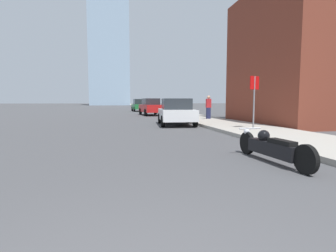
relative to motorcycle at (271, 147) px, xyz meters
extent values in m
cube|color=#9E998E|center=(2.75, 35.95, -0.28)|extent=(3.31, 240.00, 0.15)
cube|color=brown|center=(9.38, 9.20, 3.71)|extent=(9.54, 8.11, 8.13)
cube|color=#8CA5BC|center=(-5.96, 97.81, 26.01)|extent=(14.40, 14.40, 52.72)
cylinder|color=black|center=(-0.07, 0.99, -0.06)|extent=(0.14, 0.59, 0.58)
cylinder|color=black|center=(0.07, -1.05, -0.06)|extent=(0.14, 0.59, 0.58)
cube|color=black|center=(0.00, -0.03, -0.04)|extent=(0.35, 1.57, 0.31)
sphere|color=black|center=(-0.02, 0.28, 0.22)|extent=(0.28, 0.28, 0.28)
cube|color=black|center=(0.02, -0.36, 0.17)|extent=(0.26, 0.72, 0.10)
sphere|color=silver|center=(-0.07, 1.02, 0.24)|extent=(0.16, 0.16, 0.16)
cylinder|color=silver|center=(-0.06, 0.88, 0.34)|extent=(0.62, 0.08, 0.04)
cube|color=silver|center=(-0.02, 9.72, 0.27)|extent=(2.23, 4.10, 0.61)
cube|color=#23282D|center=(-0.02, 9.72, 0.89)|extent=(1.76, 2.03, 0.63)
cylinder|color=black|center=(-0.80, 11.02, -0.03)|extent=(0.26, 0.65, 0.64)
cylinder|color=black|center=(0.98, 10.86, -0.03)|extent=(0.26, 0.65, 0.64)
cylinder|color=black|center=(-1.02, 8.58, -0.03)|extent=(0.26, 0.65, 0.64)
cylinder|color=black|center=(0.76, 8.42, -0.03)|extent=(0.26, 0.65, 0.64)
cube|color=red|center=(-0.10, 21.09, 0.35)|extent=(2.10, 4.70, 0.72)
cube|color=#23282D|center=(-0.10, 21.09, 1.03)|extent=(1.64, 2.31, 0.63)
cylinder|color=black|center=(-1.04, 22.43, -0.01)|extent=(0.26, 0.71, 0.70)
cylinder|color=black|center=(0.58, 22.57, -0.01)|extent=(0.26, 0.71, 0.70)
cylinder|color=black|center=(-0.79, 19.61, -0.01)|extent=(0.26, 0.71, 0.70)
cylinder|color=black|center=(0.83, 19.75, -0.01)|extent=(0.26, 0.71, 0.70)
cube|color=#1E6B33|center=(-0.30, 32.17, 0.31)|extent=(2.13, 4.25, 0.67)
cube|color=#23282D|center=(-0.30, 32.17, 1.02)|extent=(1.72, 2.08, 0.75)
cylinder|color=black|center=(-1.27, 33.40, -0.02)|extent=(0.24, 0.67, 0.66)
cylinder|color=black|center=(0.51, 33.51, -0.02)|extent=(0.24, 0.67, 0.66)
cylinder|color=black|center=(-1.12, 30.83, -0.02)|extent=(0.24, 0.67, 0.66)
cylinder|color=black|center=(0.67, 30.94, -0.02)|extent=(0.24, 0.67, 0.66)
cylinder|color=slate|center=(2.75, 5.77, 0.99)|extent=(0.07, 0.07, 2.40)
cube|color=red|center=(2.75, 5.77, 1.89)|extent=(0.57, 0.26, 0.60)
cube|color=#1E2347|center=(3.05, 12.71, 0.20)|extent=(0.29, 0.20, 0.80)
cube|color=#B22328|center=(3.05, 12.71, 0.92)|extent=(0.36, 0.20, 0.64)
sphere|color=tan|center=(3.05, 12.71, 1.35)|extent=(0.23, 0.23, 0.23)
camera|label=1|loc=(-3.45, -5.37, 1.04)|focal=28.00mm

